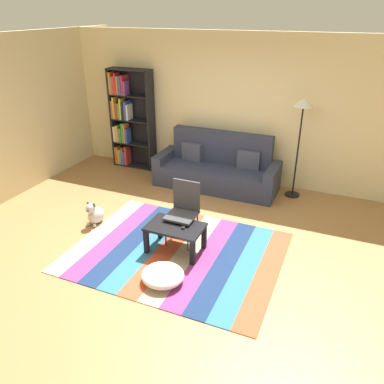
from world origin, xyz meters
TOP-DOWN VIEW (x-y plane):
  - ground_plane at (0.00, 0.00)m, footprint 14.00×14.00m
  - back_wall at (0.00, 2.55)m, footprint 6.80×0.10m
  - left_wall at (-3.40, 0.75)m, footprint 0.10×5.50m
  - rug at (0.03, -0.25)m, footprint 2.81×2.17m
  - couch at (-0.19, 2.02)m, footprint 2.26×0.80m
  - bookshelf at (-2.25, 2.31)m, footprint 0.90×0.28m
  - coffee_table at (0.01, -0.22)m, footprint 0.76×0.49m
  - pouf at (0.15, -0.90)m, footprint 0.53×0.51m
  - dog at (-1.46, -0.03)m, footprint 0.22×0.35m
  - standing_lamp at (1.20, 2.17)m, footprint 0.32×0.32m
  - tv_remote at (0.13, -0.20)m, footprint 0.07×0.16m
  - folding_chair at (0.00, 0.09)m, footprint 0.40×0.40m

SIDE VIEW (x-z plane):
  - ground_plane at x=0.00m, z-range 0.00..0.00m
  - rug at x=0.03m, z-range 0.00..0.01m
  - pouf at x=0.15m, z-range 0.01..0.20m
  - dog at x=-1.46m, z-range -0.04..0.36m
  - coffee_table at x=0.01m, z-range 0.13..0.52m
  - couch at x=-0.19m, z-range -0.16..0.84m
  - tv_remote at x=0.13m, z-range 0.40..0.42m
  - folding_chair at x=0.00m, z-range 0.08..0.98m
  - bookshelf at x=-2.25m, z-range 0.00..1.99m
  - back_wall at x=0.00m, z-range 0.00..2.70m
  - left_wall at x=-3.40m, z-range 0.00..2.70m
  - standing_lamp at x=1.20m, z-range 0.58..2.32m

